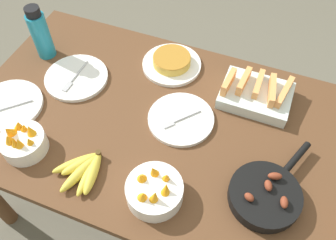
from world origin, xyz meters
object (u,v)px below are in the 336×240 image
Objects in this scene: empty_plate_far_left at (76,78)px; fruit_bowl_citrus at (154,191)px; empty_plate_near_front at (181,119)px; water_bottle at (40,34)px; skillet at (265,195)px; fruit_bowl_mango at (23,142)px; empty_plate_far_right at (9,105)px; banana_bunch at (84,169)px; melon_tray at (256,94)px; frittata_plate_center at (172,62)px.

fruit_bowl_citrus is at bearing -35.82° from empty_plate_far_left.
water_bottle reaches higher than empty_plate_near_front.
skillet is 0.86m from fruit_bowl_mango.
empty_plate_far_right is 0.33m from water_bottle.
water_bottle reaches higher than fruit_bowl_mango.
skillet is 0.36m from fruit_bowl_citrus.
banana_bunch is 0.26m from fruit_bowl_citrus.
melon_tray reaches higher than empty_plate_far_left.
empty_plate_near_front is at bearing 54.91° from banana_bunch.
frittata_plate_center is 0.30m from empty_plate_near_front.
fruit_bowl_mango reaches higher than melon_tray.
empty_plate_far_left is 0.37m from fruit_bowl_mango.
empty_plate_far_left is (-0.49, 0.04, 0.00)m from empty_plate_near_front.
banana_bunch is 0.72m from melon_tray.
empty_plate_far_left and empty_plate_far_right have the same top height.
melon_tray is 1.12× the size of water_bottle.
melon_tray reaches higher than skillet.
banana_bunch is 0.65m from water_bottle.
frittata_plate_center is at bearing 117.95° from empty_plate_near_front.
empty_plate_near_front is (-0.37, 0.20, -0.02)m from skillet.
skillet reaches higher than frittata_plate_center.
frittata_plate_center is (-0.51, 0.47, -0.01)m from skillet.
frittata_plate_center is 0.41m from empty_plate_far_left.
water_bottle is at bearing -166.25° from frittata_plate_center.
melon_tray is 0.93m from water_bottle.
water_bottle reaches higher than empty_plate_far_left.
water_bottle is (-0.03, 0.31, 0.11)m from empty_plate_far_right.
empty_plate_near_front is 1.59× the size of fruit_bowl_mango.
fruit_bowl_citrus is at bearing -0.08° from fruit_bowl_mango.
banana_bunch is at bearing -125.09° from empty_plate_near_front.
fruit_bowl_citrus reaches higher than frittata_plate_center.
fruit_bowl_citrus is (0.51, -0.37, 0.03)m from empty_plate_far_left.
banana_bunch is 0.45m from empty_plate_far_right.
empty_plate_far_right is at bearing -164.18° from empty_plate_near_front.
water_bottle is at bearing 94.36° from skillet.
empty_plate_near_front is 0.96× the size of empty_plate_far_left.
fruit_bowl_mango is (-0.34, -0.59, 0.02)m from frittata_plate_center.
fruit_bowl_mango reaches higher than frittata_plate_center.
empty_plate_near_front is (0.23, 0.33, -0.01)m from banana_bunch.
empty_plate_near_front is 0.58m from fruit_bowl_mango.
melon_tray is at bearing 12.80° from empty_plate_far_left.
empty_plate_near_front is 0.33m from fruit_bowl_citrus.
empty_plate_far_right is at bearing 141.40° from fruit_bowl_mango.
empty_plate_far_left is at bearing 144.18° from fruit_bowl_citrus.
water_bottle is at bearing 134.42° from banana_bunch.
melon_tray reaches higher than frittata_plate_center.
water_bottle is (-0.20, 0.09, 0.11)m from empty_plate_far_left.
fruit_bowl_mango and fruit_bowl_citrus have the same top height.
empty_plate_far_right is (-1.02, 0.02, -0.02)m from skillet.
banana_bunch is at bearing -131.21° from melon_tray.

